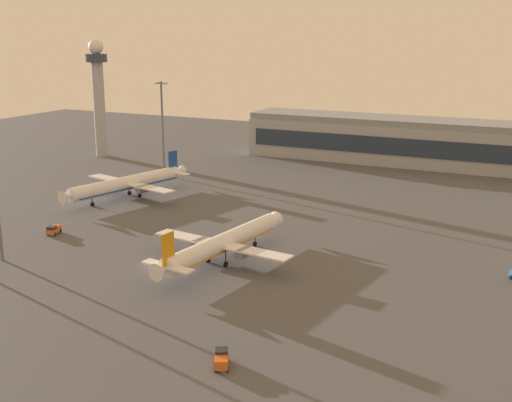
# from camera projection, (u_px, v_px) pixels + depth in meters

# --- Properties ---
(ground_plane) EXTENTS (416.00, 416.00, 0.00)m
(ground_plane) POSITION_uv_depth(u_px,v_px,m) (152.00, 266.00, 135.19)
(ground_plane) COLOR #4C4C51
(terminal_building) EXTENTS (158.37, 22.40, 16.40)m
(terminal_building) POSITION_uv_depth(u_px,v_px,m) (464.00, 145.00, 229.66)
(terminal_building) COLOR #9EA3AD
(terminal_building) RESTS_ON ground
(control_tower) EXTENTS (8.00, 8.00, 44.05)m
(control_tower) POSITION_uv_depth(u_px,v_px,m) (98.00, 90.00, 247.20)
(control_tower) COLOR #A8A8B2
(control_tower) RESTS_ON ground
(airplane_terminal_side) EXTENTS (33.08, 42.38, 10.87)m
(airplane_terminal_side) POSITION_uv_depth(u_px,v_px,m) (222.00, 243.00, 136.49)
(airplane_terminal_side) COLOR white
(airplane_terminal_side) RESTS_ON ground
(airplane_far_stand) EXTENTS (34.19, 43.60, 11.32)m
(airplane_far_stand) POSITION_uv_depth(u_px,v_px,m) (128.00, 183.00, 189.38)
(airplane_far_stand) COLOR white
(airplane_far_stand) RESTS_ON ground
(cargo_loader) EXTENTS (3.64, 4.58, 2.25)m
(cargo_loader) POSITION_uv_depth(u_px,v_px,m) (221.00, 359.00, 94.49)
(cargo_loader) COLOR #D85919
(cargo_loader) RESTS_ON ground
(maintenance_van) EXTENTS (3.01, 4.52, 2.25)m
(maintenance_van) POSITION_uv_depth(u_px,v_px,m) (54.00, 230.00, 155.86)
(maintenance_van) COLOR #D85919
(maintenance_van) RESTS_ON ground
(apron_light_west) EXTENTS (4.80, 0.90, 31.26)m
(apron_light_west) POSITION_uv_depth(u_px,v_px,m) (162.00, 124.00, 214.62)
(apron_light_west) COLOR slate
(apron_light_west) RESTS_ON ground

